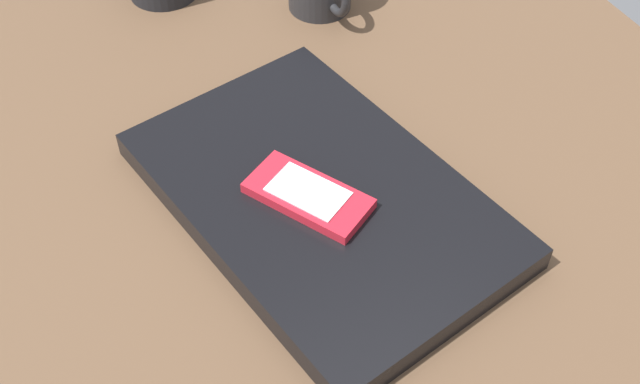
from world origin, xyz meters
The scene contains 3 objects.
desk_surface centered at (0.00, 0.00, 1.50)cm, with size 120.00×80.00×3.00cm, color brown.
laptop_closed centered at (1.23, -3.46, 4.22)cm, with size 33.39×21.56×2.44cm, color black.
cell_phone_on_laptop centered at (1.93, -4.90, 5.96)cm, with size 11.60×9.65×1.11cm.
Camera 1 is at (42.51, -23.23, 55.38)cm, focal length 44.40 mm.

